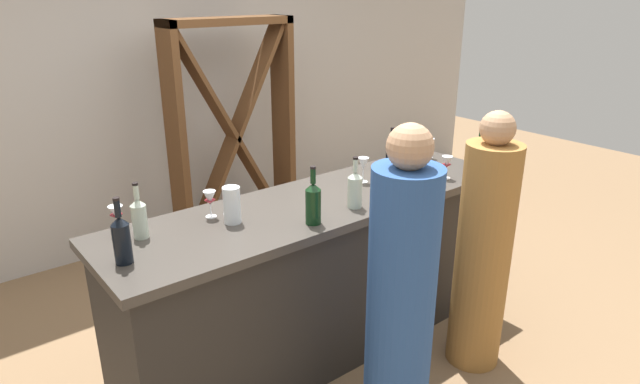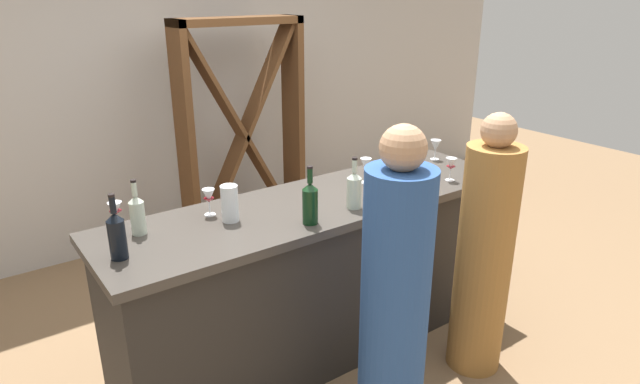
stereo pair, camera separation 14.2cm
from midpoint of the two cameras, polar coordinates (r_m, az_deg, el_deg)
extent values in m
plane|color=#846647|center=(3.66, -1.15, -15.55)|extent=(12.00, 12.00, 0.00)
cube|color=#BCB7B2|center=(4.95, -17.23, 10.89)|extent=(8.00, 0.10, 2.80)
cube|color=#2A2723|center=(3.40, -1.21, -9.09)|extent=(2.50, 0.64, 0.95)
cube|color=#3D3833|center=(3.19, -1.27, -1.27)|extent=(2.58, 0.72, 0.05)
cube|color=brown|center=(4.50, -15.53, 4.47)|extent=(0.06, 0.28, 1.93)
cube|color=brown|center=(4.96, -4.64, 6.65)|extent=(0.06, 0.28, 1.93)
cube|color=brown|center=(4.56, -10.56, 17.08)|extent=(1.08, 0.28, 0.06)
cube|color=brown|center=(5.03, -9.18, -4.73)|extent=(1.08, 0.28, 0.06)
cube|color=brown|center=(4.71, -9.82, 5.64)|extent=(0.99, 0.20, 1.83)
cube|color=brown|center=(4.71, -9.82, 5.64)|extent=(0.99, 0.20, 1.83)
cylinder|color=black|center=(2.61, -21.35, -5.05)|extent=(0.08, 0.08, 0.19)
cone|color=black|center=(2.57, -21.67, -2.81)|extent=(0.08, 0.08, 0.04)
cylinder|color=black|center=(2.55, -21.84, -1.63)|extent=(0.03, 0.03, 0.08)
cylinder|color=black|center=(2.53, -21.97, -0.69)|extent=(0.03, 0.03, 0.01)
cylinder|color=#B7C6B2|center=(2.84, -19.60, -2.92)|extent=(0.07, 0.07, 0.17)
cone|color=#B7C6B2|center=(2.81, -19.84, -1.02)|extent=(0.07, 0.07, 0.03)
cylinder|color=#B7C6B2|center=(2.79, -19.97, -0.03)|extent=(0.03, 0.03, 0.07)
cylinder|color=black|center=(2.77, -20.07, 0.77)|extent=(0.03, 0.03, 0.01)
cylinder|color=black|center=(2.84, -2.14, -1.55)|extent=(0.08, 0.08, 0.19)
cone|color=black|center=(2.80, -2.17, 0.56)|extent=(0.08, 0.08, 0.04)
cylinder|color=black|center=(2.78, -2.19, 1.67)|extent=(0.03, 0.03, 0.08)
cylinder|color=black|center=(2.76, -2.20, 2.55)|extent=(0.03, 0.03, 0.01)
cylinder|color=#B7C6B2|center=(3.05, 2.32, -0.05)|extent=(0.08, 0.08, 0.17)
cone|color=#B7C6B2|center=(3.01, 2.35, 1.79)|extent=(0.08, 0.08, 0.03)
cylinder|color=#B7C6B2|center=(3.00, 2.36, 2.76)|extent=(0.03, 0.03, 0.07)
cylinder|color=black|center=(2.98, 2.37, 3.53)|extent=(0.03, 0.03, 0.01)
cylinder|color=black|center=(3.62, 6.31, 3.30)|extent=(0.08, 0.08, 0.19)
cone|color=black|center=(3.59, 6.38, 5.00)|extent=(0.08, 0.08, 0.04)
cylinder|color=black|center=(3.57, 6.42, 5.88)|extent=(0.03, 0.03, 0.08)
cylinder|color=black|center=(3.56, 6.45, 6.59)|extent=(0.03, 0.03, 0.01)
cylinder|color=black|center=(3.78, 15.14, 3.40)|extent=(0.08, 0.08, 0.18)
cone|color=black|center=(3.75, 15.29, 4.96)|extent=(0.08, 0.08, 0.03)
cylinder|color=black|center=(3.74, 15.37, 5.78)|extent=(0.03, 0.03, 0.08)
cylinder|color=black|center=(3.72, 15.43, 6.42)|extent=(0.03, 0.03, 0.01)
cylinder|color=white|center=(3.61, 11.84, 1.42)|extent=(0.06, 0.06, 0.00)
cylinder|color=white|center=(3.60, 11.88, 1.99)|extent=(0.01, 0.01, 0.07)
cone|color=white|center=(3.58, 11.97, 3.10)|extent=(0.07, 0.07, 0.07)
cone|color=maroon|center=(3.58, 11.94, 2.69)|extent=(0.06, 0.06, 0.02)
cylinder|color=white|center=(3.47, 3.31, 1.07)|extent=(0.06, 0.06, 0.00)
cylinder|color=white|center=(3.46, 3.32, 1.68)|extent=(0.01, 0.01, 0.07)
cone|color=white|center=(3.44, 3.35, 2.92)|extent=(0.07, 0.07, 0.08)
cylinder|color=white|center=(4.02, 10.19, 3.53)|extent=(0.06, 0.06, 0.00)
cylinder|color=white|center=(4.02, 10.22, 3.98)|extent=(0.01, 0.01, 0.06)
cone|color=white|center=(4.00, 10.28, 4.93)|extent=(0.07, 0.07, 0.08)
cylinder|color=white|center=(3.02, -12.58, -2.52)|extent=(0.06, 0.06, 0.00)
cylinder|color=white|center=(3.00, -12.63, -1.86)|extent=(0.01, 0.01, 0.07)
cone|color=white|center=(2.98, -12.74, -0.58)|extent=(0.07, 0.07, 0.07)
cone|color=maroon|center=(2.99, -12.70, -1.03)|extent=(0.06, 0.06, 0.02)
cylinder|color=white|center=(2.96, -21.49, -3.97)|extent=(0.07, 0.07, 0.00)
cylinder|color=white|center=(2.95, -21.59, -3.25)|extent=(0.01, 0.01, 0.08)
cone|color=white|center=(2.92, -21.78, -1.97)|extent=(0.07, 0.07, 0.07)
cone|color=maroon|center=(2.93, -21.72, -2.38)|extent=(0.06, 0.06, 0.02)
cylinder|color=silver|center=(2.89, -10.54, -1.35)|extent=(0.09, 0.09, 0.20)
cylinder|color=#284C8C|center=(2.73, 6.88, -11.70)|extent=(0.35, 0.35, 1.41)
sphere|color=tan|center=(2.40, 7.69, 4.66)|extent=(0.21, 0.21, 0.21)
cylinder|color=#9E6B33|center=(3.30, 15.37, -6.71)|extent=(0.40, 0.40, 1.37)
sphere|color=tan|center=(3.04, 16.73, 6.36)|extent=(0.19, 0.19, 0.19)
camera|label=1|loc=(0.07, -91.28, -0.48)|focal=30.77mm
camera|label=2|loc=(0.07, 88.72, 0.48)|focal=30.77mm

